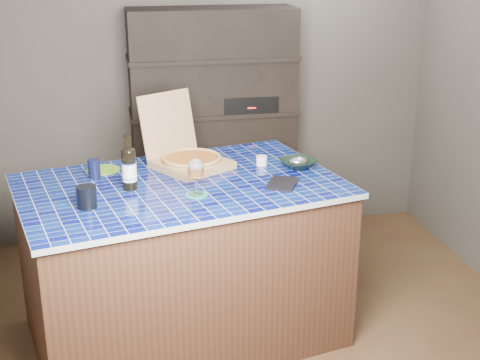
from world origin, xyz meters
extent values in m
plane|color=brown|center=(0.00, 0.00, 0.00)|extent=(3.50, 3.50, 0.00)
plane|color=#4D4A43|center=(0.00, 1.75, 1.25)|extent=(3.50, 0.00, 3.50)
plane|color=#4D4A43|center=(0.00, -1.75, 1.25)|extent=(3.50, 0.00, 3.50)
cube|color=black|center=(0.00, 1.53, 0.90)|extent=(1.20, 0.40, 1.80)
cube|color=black|center=(0.25, 1.48, 1.12)|extent=(0.40, 0.32, 0.12)
cube|color=#42291A|center=(-0.40, 0.24, 0.47)|extent=(1.90, 1.41, 0.93)
cube|color=#050B55|center=(-0.40, 0.24, 0.95)|extent=(1.95, 1.46, 0.03)
cube|color=#A57A55|center=(-0.30, 0.50, 0.99)|extent=(0.52, 0.52, 0.04)
cube|color=#A57A55|center=(-0.42, 0.70, 1.19)|extent=(0.37, 0.27, 0.37)
cylinder|color=#B1864A|center=(-0.30, 0.50, 1.01)|extent=(0.35, 0.35, 0.01)
cylinder|color=maroon|center=(-0.30, 0.50, 1.02)|extent=(0.31, 0.31, 0.01)
torus|color=#B1864A|center=(-0.30, 0.50, 1.03)|extent=(0.35, 0.35, 0.02)
cylinder|color=black|center=(-0.68, 0.21, 1.07)|extent=(0.08, 0.08, 0.22)
ellipsoid|color=black|center=(-0.68, 0.21, 1.18)|extent=(0.08, 0.08, 0.04)
cylinder|color=black|center=(-0.68, 0.21, 1.23)|extent=(0.03, 0.03, 0.09)
cylinder|color=white|center=(-0.68, 0.21, 1.06)|extent=(0.08, 0.08, 0.10)
cylinder|color=#3A6FC7|center=(-0.68, 0.21, 1.03)|extent=(0.08, 0.08, 0.01)
cylinder|color=#3A6FC7|center=(-0.68, 0.21, 1.11)|extent=(0.08, 0.08, 0.01)
cylinder|color=#187E6B|center=(-0.34, 0.04, 0.97)|extent=(0.12, 0.12, 0.01)
cylinder|color=white|center=(-0.34, 0.04, 0.97)|extent=(0.08, 0.08, 0.01)
cylinder|color=white|center=(-0.34, 0.04, 1.02)|extent=(0.01, 0.01, 0.08)
ellipsoid|color=white|center=(-0.34, 0.04, 1.11)|extent=(0.09, 0.09, 0.12)
cylinder|color=orange|center=(-0.34, 0.04, 1.10)|extent=(0.07, 0.07, 0.06)
cylinder|color=white|center=(-0.34, 0.04, 1.13)|extent=(0.08, 0.08, 0.02)
cylinder|color=black|center=(-0.91, -0.02, 1.02)|extent=(0.10, 0.10, 0.11)
cube|color=black|center=(0.15, 0.10, 0.97)|extent=(0.23, 0.25, 0.02)
imported|color=black|center=(0.32, 0.38, 0.99)|extent=(0.26, 0.26, 0.05)
ellipsoid|color=silver|center=(0.32, 0.38, 1.01)|extent=(0.11, 0.10, 0.05)
cylinder|color=white|center=(0.12, 0.47, 0.99)|extent=(0.07, 0.07, 0.06)
cylinder|color=black|center=(-0.87, 0.44, 1.02)|extent=(0.07, 0.07, 0.11)
cylinder|color=#72B827|center=(-0.82, 0.56, 0.97)|extent=(0.20, 0.20, 0.01)
camera|label=1|loc=(-0.79, -3.26, 2.24)|focal=50.00mm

